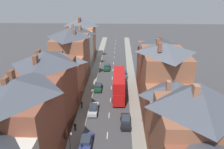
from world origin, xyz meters
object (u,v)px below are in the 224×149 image
(car_near_blue, at_px, (107,67))
(car_parked_left_a, at_px, (93,109))
(car_mid_black, at_px, (86,142))
(double_decker_bus_lead, at_px, (119,85))
(car_parked_right_a, at_px, (126,121))
(car_near_silver, at_px, (124,74))
(pedestrian_far_left, at_px, (75,126))
(car_far_grey, at_px, (98,87))
(pedestrian_far_right, at_px, (82,104))

(car_near_blue, height_order, car_parked_left_a, car_near_blue)
(car_parked_left_a, relative_size, car_mid_black, 1.04)
(double_decker_bus_lead, bearing_deg, car_mid_black, -106.43)
(car_near_blue, relative_size, car_parked_right_a, 0.96)
(car_near_silver, distance_m, car_mid_black, 28.28)
(pedestrian_far_left, bearing_deg, car_parked_right_a, 14.26)
(pedestrian_far_left, bearing_deg, car_near_silver, 70.35)
(car_far_grey, xyz_separation_m, pedestrian_far_right, (-2.46, -8.50, 0.24))
(double_decker_bus_lead, distance_m, car_far_grey, 6.00)
(car_parked_left_a, bearing_deg, double_decker_bus_lead, 54.91)
(double_decker_bus_lead, xyz_separation_m, car_near_silver, (1.31, 11.01, -1.97))
(car_near_blue, relative_size, pedestrian_far_left, 2.71)
(car_mid_black, relative_size, pedestrian_far_right, 2.74)
(car_parked_left_a, relative_size, car_far_grey, 1.17)
(double_decker_bus_lead, distance_m, car_parked_left_a, 8.74)
(car_parked_right_a, xyz_separation_m, car_far_grey, (-6.20, 13.65, -0.01))
(pedestrian_far_right, bearing_deg, car_parked_left_a, -27.55)
(car_near_blue, bearing_deg, car_far_grey, -95.42)
(double_decker_bus_lead, height_order, car_parked_right_a, double_decker_bus_lead)
(car_parked_right_a, distance_m, pedestrian_far_right, 10.08)
(car_parked_right_a, bearing_deg, car_near_blue, 100.16)
(double_decker_bus_lead, bearing_deg, car_parked_right_a, -83.10)
(pedestrian_far_right, bearing_deg, double_decker_bus_lead, 37.68)
(car_near_silver, distance_m, car_parked_right_a, 21.83)
(car_near_blue, relative_size, pedestrian_far_right, 2.71)
(car_mid_black, distance_m, car_far_grey, 19.40)
(car_far_grey, bearing_deg, car_parked_left_a, -90.00)
(pedestrian_far_left, xyz_separation_m, pedestrian_far_right, (-0.09, 7.32, 0.00))
(car_near_blue, bearing_deg, car_parked_left_a, -93.17)
(car_far_grey, bearing_deg, car_mid_black, -90.00)
(pedestrian_far_left, bearing_deg, car_far_grey, 81.47)
(car_parked_left_a, xyz_separation_m, car_mid_black, (0.00, -9.62, 0.04))
(car_near_blue, distance_m, pedestrian_far_right, 22.51)
(car_far_grey, height_order, pedestrian_far_right, pedestrian_far_right)
(car_parked_right_a, xyz_separation_m, pedestrian_far_right, (-8.66, 5.15, 0.22))
(car_near_blue, bearing_deg, pedestrian_far_left, -97.09)
(car_near_silver, xyz_separation_m, pedestrian_far_left, (-8.57, -24.01, 0.19))
(double_decker_bus_lead, relative_size, car_parked_left_a, 2.35)
(pedestrian_far_right, bearing_deg, car_near_blue, 80.38)
(car_parked_left_a, xyz_separation_m, car_parked_right_a, (6.20, -3.86, 0.01))
(car_near_silver, bearing_deg, car_near_blue, 131.64)
(car_parked_left_a, relative_size, pedestrian_far_left, 2.85)
(pedestrian_far_left, distance_m, pedestrian_far_right, 7.33)
(car_near_blue, height_order, pedestrian_far_right, pedestrian_far_right)
(car_far_grey, xyz_separation_m, pedestrian_far_left, (-2.37, -15.82, 0.24))
(car_far_grey, height_order, pedestrian_far_left, pedestrian_far_left)
(car_near_silver, relative_size, car_parked_right_a, 0.93)
(car_mid_black, bearing_deg, car_far_grey, 90.00)
(car_parked_right_a, bearing_deg, pedestrian_far_right, 149.28)
(pedestrian_far_right, bearing_deg, car_far_grey, 73.85)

